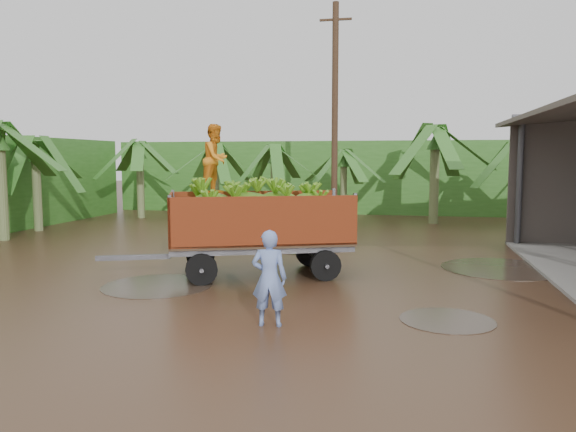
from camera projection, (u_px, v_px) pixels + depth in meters
The scene contains 6 objects.
ground at pixel (326, 275), 13.30m from camera, with size 100.00×100.00×0.00m, color black.
hedge_north at pixel (331, 177), 29.10m from camera, with size 22.00×3.00×3.60m, color #2D661E.
banana_trailer at pixel (258, 221), 13.20m from camera, with size 5.81×3.40×3.55m.
man_blue at pixel (269, 278), 9.22m from camera, with size 0.58×0.38×1.60m, color #6E87C9.
utility_pole at pixel (335, 117), 21.17m from camera, with size 1.20×0.24×8.52m.
banana_plants at pixel (243, 182), 21.26m from camera, with size 24.80×19.95×4.23m.
Camera 1 is at (1.77, -12.99, 2.77)m, focal length 35.00 mm.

